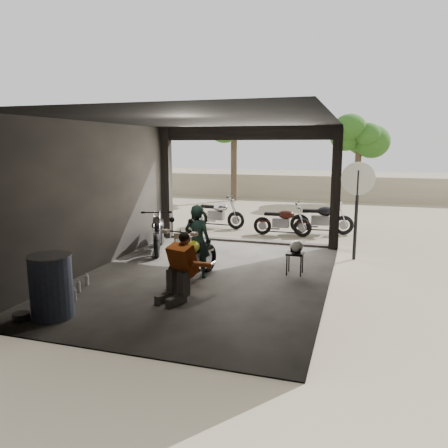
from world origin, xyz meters
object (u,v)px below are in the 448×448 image
Objects in this scene: left_bike at (158,230)px; sign_post at (357,195)px; outside_bike_b at (282,219)px; stool at (295,256)px; outside_bike_c at (322,216)px; mechanic at (178,269)px; oil_drum at (51,287)px; outside_bike_a at (217,211)px; main_bike at (194,253)px; helmet at (296,247)px; rider at (197,242)px.

sign_post reaches higher than left_bike.
sign_post reaches higher than outside_bike_b.
left_bike reaches higher than stool.
outside_bike_b is 1.28m from outside_bike_c.
outside_bike_c is 3.44× the size of stool.
oil_drum is at bearing -121.79° from mechanic.
outside_bike_a reaches higher than outside_bike_b.
outside_bike_b is 0.92× the size of outside_bike_c.
main_bike is 5.81× the size of helmet.
sign_post is at bearing 55.28° from stool.
left_bike is 3.73m from mechanic.
helmet is at bearing 172.15° from outside_bike_c.
main_bike is 0.72× the size of sign_post.
stool is (0.96, -3.96, -0.11)m from outside_bike_b.
stool is at bearing -141.94° from sign_post.
stool is (1.89, 0.79, -0.35)m from rider.
outside_bike_c is 7.03m from mechanic.
rider is at bearing -177.93° from helmet.
outside_bike_c reaches higher than oil_drum.
outside_bike_a is 1.39× the size of mechanic.
outside_bike_b is 3.15× the size of stool.
outside_bike_a is 0.98× the size of outside_bike_c.
helmet is at bearing 70.73° from mechanic.
mechanic is (1.92, -3.19, 0.02)m from left_bike.
helmet is (0.02, 0.01, 0.20)m from stool.
mechanic is (-1.87, -6.78, 0.02)m from outside_bike_c.
left_bike is at bearing 177.09° from outside_bike_a.
left_bike reaches higher than helmet.
rider is 2.07m from helmet.
left_bike is at bearing 139.24° from main_bike.
outside_bike_c reaches higher than outside_bike_a.
rider is (-2.03, -5.38, 0.20)m from outside_bike_c.
mechanic is (0.18, -1.21, 0.03)m from main_bike.
main_bike is 2.88m from oil_drum.
helmet is at bearing 14.92° from stool.
outside_bike_a is 5.36m from sign_post.
rider is (0.01, 0.19, 0.20)m from main_bike.
mechanic is at bearing -143.88° from sign_post.
rider is 1.43m from mechanic.
main_bike is 5.02m from outside_bike_b.
stool is at bearing -141.14° from outside_bike_a.
mechanic reaches higher than main_bike.
helmet is at bearing -153.25° from rider.
sign_post is at bearing 72.44° from mechanic.
outside_bike_c reaches higher than stool.
main_bike is 1.43× the size of mechanic.
sign_post is at bearing 48.89° from main_bike.
mechanic reaches higher than stool.
outside_bike_c is 4.59m from stool.
helmet is (0.98, -3.95, 0.10)m from outside_bike_b.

